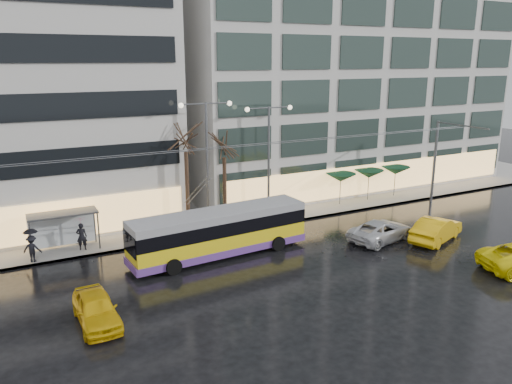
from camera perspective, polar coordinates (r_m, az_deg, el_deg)
ground at (r=27.17m, az=-0.63°, el=-11.32°), size 140.00×140.00×0.00m
sidewalk at (r=39.87m, az=-7.14°, el=-2.61°), size 80.00×10.00×0.15m
kerb at (r=35.50m, az=-4.34°, el=-4.77°), size 80.00×0.10×0.15m
building_right at (r=50.58m, az=9.27°, el=15.47°), size 32.00×14.00×25.00m
trolleybus at (r=31.39m, az=-4.18°, el=-4.79°), size 11.64×4.71×5.33m
catenary at (r=32.94m, az=-5.31°, el=1.24°), size 42.24×5.12×7.00m
bus_shelter at (r=34.08m, az=-21.82°, el=-3.34°), size 4.20×1.60×2.51m
street_lamp_near at (r=35.56m, az=-5.63°, el=5.11°), size 3.96×0.36×9.03m
street_lamp_far at (r=37.71m, az=1.47°, el=5.31°), size 3.96×0.36×8.53m
tree_a at (r=35.06m, az=-8.09°, el=6.70°), size 3.20×3.20×8.40m
tree_b at (r=36.43m, az=-3.69°, el=6.03°), size 3.20×3.20×7.70m
parasol_a at (r=42.28m, az=9.66°, el=1.64°), size 2.50×2.50×2.65m
parasol_b at (r=44.11m, az=12.78°, el=2.03°), size 2.50×2.50×2.65m
parasol_c at (r=46.07m, az=15.65°, el=2.39°), size 2.50×2.50×2.65m
taxi_a at (r=25.05m, az=-17.80°, el=-12.61°), size 1.83×4.37×1.48m
taxi_b at (r=36.17m, az=19.91°, el=-4.02°), size 5.30×3.42×1.65m
sedan_silver at (r=35.16m, az=14.09°, el=-4.30°), size 5.50×3.41×1.42m
pedestrian_a at (r=33.73m, az=-19.37°, el=-3.98°), size 1.18×1.19×2.19m
pedestrian_b at (r=35.29m, az=-19.76°, el=-4.34°), size 0.85×0.74×1.50m
pedestrian_c at (r=32.99m, az=-24.26°, el=-5.48°), size 1.24×1.08×2.11m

